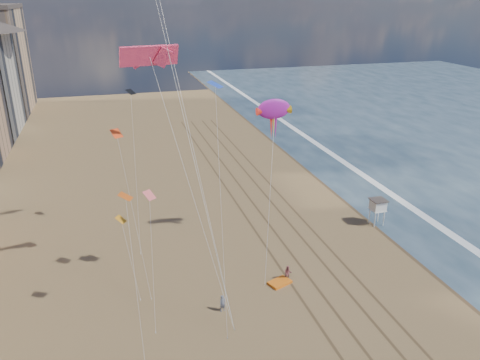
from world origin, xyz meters
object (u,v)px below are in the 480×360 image
object	(u,v)px
grounded_kite	(280,282)
kite_flyer_a	(223,303)
lifeguard_stand	(378,205)
kite_flyer_b	(288,273)
show_kite	(274,109)

from	to	relation	value
grounded_kite	kite_flyer_a	bearing A→B (deg)	-179.79
lifeguard_stand	kite_flyer_a	world-z (taller)	lifeguard_stand
grounded_kite	kite_flyer_b	size ratio (longest dim) A/B	1.36
grounded_kite	show_kite	distance (m)	19.67
show_kite	grounded_kite	bearing A→B (deg)	-104.02
lifeguard_stand	grounded_kite	size ratio (longest dim) A/B	1.55
lifeguard_stand	kite_flyer_a	size ratio (longest dim) A/B	2.09
grounded_kite	kite_flyer_b	world-z (taller)	kite_flyer_b
lifeguard_stand	show_kite	xyz separation A→B (m)	(-15.09, 0.53, 13.96)
grounded_kite	show_kite	bearing A→B (deg)	54.39
kite_flyer_a	kite_flyer_b	xyz separation A→B (m)	(8.20, 3.25, -0.00)
grounded_kite	kite_flyer_a	size ratio (longest dim) A/B	1.35
grounded_kite	lifeguard_stand	bearing A→B (deg)	6.98
lifeguard_stand	show_kite	world-z (taller)	show_kite
lifeguard_stand	show_kite	bearing A→B (deg)	177.99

